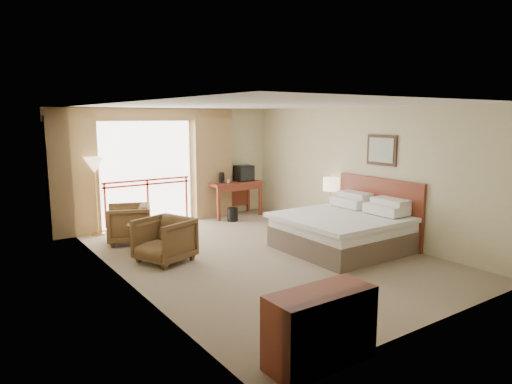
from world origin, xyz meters
TOP-DOWN VIEW (x-y plane):
  - floor at (0.00, 0.00)m, footprint 7.00×7.00m
  - ceiling at (0.00, 0.00)m, footprint 7.00×7.00m
  - wall_back at (0.00, 3.50)m, footprint 5.00×0.00m
  - wall_front at (0.00, -3.50)m, footprint 5.00×0.00m
  - wall_left at (-2.50, 0.00)m, footprint 0.00×7.00m
  - wall_right at (2.50, 0.00)m, footprint 0.00×7.00m
  - balcony_door at (-0.80, 3.48)m, footprint 2.40×0.00m
  - balcony_railing at (-0.80, 3.46)m, footprint 2.09×0.03m
  - curtain_left at (-2.45, 3.35)m, footprint 1.00×0.26m
  - curtain_right at (0.85, 3.35)m, footprint 1.00×0.26m
  - valance at (-0.80, 3.38)m, footprint 4.40×0.22m
  - hvac_vent at (1.30, 3.47)m, footprint 0.50×0.04m
  - bed at (1.50, -0.60)m, footprint 2.13×2.06m
  - headboard at (2.46, -0.60)m, footprint 0.06×2.10m
  - framed_art at (2.47, -0.60)m, footprint 0.04×0.72m
  - nightstand at (2.36, 0.62)m, footprint 0.39×0.46m
  - table_lamp at (2.36, 0.67)m, footprint 0.35×0.35m
  - phone at (2.31, 0.47)m, footprint 0.19×0.15m
  - desk at (1.35, 3.17)m, footprint 1.34×0.65m
  - tv at (1.65, 3.10)m, footprint 0.44×0.35m
  - coffee_maker at (1.00, 3.11)m, footprint 0.13×0.13m
  - cup at (1.15, 3.06)m, footprint 0.08×0.08m
  - wastebasket at (1.00, 2.63)m, footprint 0.33×0.33m
  - armchair_far at (-1.71, 2.18)m, footprint 1.08×1.07m
  - armchair_near at (-1.62, 0.61)m, footprint 1.09×1.07m
  - side_table at (-1.76, 1.39)m, footprint 0.49×0.49m
  - book at (-1.76, 1.39)m, footprint 0.21×0.25m
  - floor_lamp at (-2.06, 3.16)m, footprint 0.43×0.43m
  - dresser at (-1.66, -3.39)m, footprint 1.16×0.49m

SIDE VIEW (x-z plane):
  - floor at x=0.00m, z-range 0.00..0.00m
  - armchair_far at x=-1.71m, z-range -0.38..0.38m
  - armchair_near at x=-1.62m, z-range -0.39..0.39m
  - wastebasket at x=1.00m, z-range 0.00..0.32m
  - nightstand at x=2.36m, z-range 0.00..0.53m
  - side_table at x=-1.76m, z-range 0.10..0.64m
  - bed at x=1.50m, z-range -0.11..0.86m
  - dresser at x=-1.66m, z-range 0.00..0.77m
  - book at x=-1.76m, z-range 0.53..0.55m
  - phone at x=2.31m, z-range 0.53..0.61m
  - headboard at x=2.46m, z-range 0.00..1.30m
  - desk at x=1.35m, z-range 0.24..1.12m
  - balcony_railing at x=-0.80m, z-range 0.30..1.32m
  - cup at x=1.15m, z-range 0.87..0.97m
  - coffee_maker at x=1.00m, z-range 0.87..1.14m
  - table_lamp at x=2.36m, z-range 0.70..1.32m
  - tv at x=1.65m, z-range 0.87..1.27m
  - balcony_door at x=-0.80m, z-range 0.00..2.40m
  - curtain_left at x=-2.45m, z-range 0.00..2.50m
  - curtain_right at x=0.85m, z-range 0.00..2.50m
  - wall_left at x=-2.50m, z-range -2.15..4.85m
  - wall_right at x=2.50m, z-range -2.15..4.85m
  - wall_back at x=0.00m, z-range -1.15..3.85m
  - wall_front at x=0.00m, z-range -1.15..3.85m
  - floor_lamp at x=-2.06m, z-range 0.60..2.27m
  - framed_art at x=2.47m, z-range 1.55..2.15m
  - hvac_vent at x=1.30m, z-range 2.10..2.60m
  - valance at x=-0.80m, z-range 2.41..2.69m
  - ceiling at x=0.00m, z-range 2.70..2.70m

